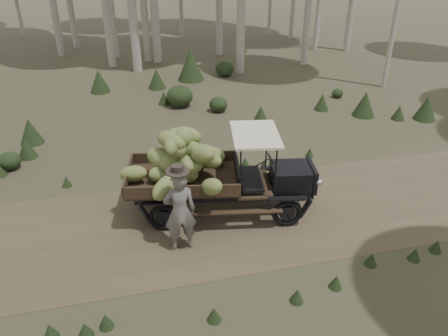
{
  "coord_description": "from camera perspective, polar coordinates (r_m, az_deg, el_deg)",
  "views": [
    {
      "loc": [
        -2.12,
        -8.43,
        6.16
      ],
      "look_at": [
        0.02,
        0.41,
        1.2
      ],
      "focal_mm": 35.0,
      "sensor_mm": 36.0,
      "label": 1
    }
  ],
  "objects": [
    {
      "name": "undergrowth",
      "position": [
        8.47,
        2.87,
        -13.08
      ],
      "size": [
        22.39,
        24.52,
        1.39
      ],
      "color": "#233319",
      "rests_on": "ground"
    },
    {
      "name": "banana_truck",
      "position": [
        10.29,
        -3.34,
        0.7
      ],
      "size": [
        4.87,
        2.48,
        2.37
      ],
      "rotation": [
        0.0,
        0.0,
        -0.18
      ],
      "color": "black",
      "rests_on": "ground"
    },
    {
      "name": "dirt_track",
      "position": [
        10.65,
        0.44,
        -6.73
      ],
      "size": [
        70.0,
        4.0,
        0.01
      ],
      "primitive_type": "cube",
      "color": "brown",
      "rests_on": "ground"
    },
    {
      "name": "farmer",
      "position": [
        9.29,
        -5.79,
        -5.54
      ],
      "size": [
        0.7,
        0.51,
        2.05
      ],
      "rotation": [
        0.0,
        0.0,
        3.16
      ],
      "color": "#5E5B56",
      "rests_on": "ground"
    },
    {
      "name": "ground",
      "position": [
        10.65,
        0.44,
        -6.74
      ],
      "size": [
        120.0,
        120.0,
        0.0
      ],
      "primitive_type": "plane",
      "color": "#473D2B",
      "rests_on": "ground"
    }
  ]
}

